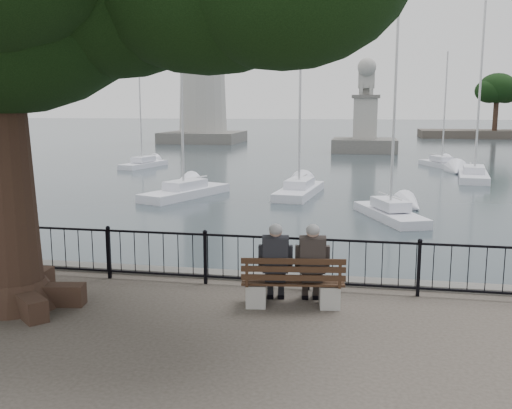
% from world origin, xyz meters
% --- Properties ---
extents(harbor, '(260.00, 260.00, 1.20)m').
position_xyz_m(harbor, '(0.00, 3.00, -0.50)').
color(harbor, '#585653').
rests_on(harbor, ground).
extents(railing, '(22.06, 0.06, 1.00)m').
position_xyz_m(railing, '(0.00, 2.50, 0.56)').
color(railing, black).
rests_on(railing, ground).
extents(bench, '(1.81, 0.76, 0.92)m').
position_xyz_m(bench, '(0.83, 1.53, 0.32)').
color(bench, '#9C988A').
rests_on(bench, ground).
extents(person_left, '(0.46, 0.76, 1.47)m').
position_xyz_m(person_left, '(0.52, 1.59, 0.67)').
color(person_left, black).
rests_on(person_left, ground).
extents(person_right, '(0.46, 0.76, 1.47)m').
position_xyz_m(person_right, '(1.14, 1.67, 0.67)').
color(person_right, black).
rests_on(person_right, ground).
extents(lighthouse, '(9.40, 9.40, 28.96)m').
position_xyz_m(lighthouse, '(-18.00, 62.00, 11.14)').
color(lighthouse, '#585653').
rests_on(lighthouse, ground).
extents(lion_monument, '(6.23, 6.23, 9.13)m').
position_xyz_m(lion_monument, '(2.00, 49.93, 1.31)').
color(lion_monument, '#585653').
rests_on(lion_monument, ground).
extents(sailboat_a, '(3.41, 5.65, 10.04)m').
position_xyz_m(sailboat_a, '(-6.67, 18.95, -0.70)').
color(sailboat_a, silver).
rests_on(sailboat_a, ground).
extents(sailboat_b, '(2.12, 5.61, 10.85)m').
position_xyz_m(sailboat_b, '(-1.18, 20.56, -0.68)').
color(sailboat_b, silver).
rests_on(sailboat_b, ground).
extents(sailboat_c, '(2.91, 4.74, 8.98)m').
position_xyz_m(sailboat_c, '(3.06, 15.06, -0.70)').
color(sailboat_c, silver).
rests_on(sailboat_c, ground).
extents(sailboat_d, '(2.45, 6.09, 10.71)m').
position_xyz_m(sailboat_d, '(8.62, 28.80, -0.69)').
color(sailboat_d, silver).
rests_on(sailboat_d, ground).
extents(sailboat_e, '(2.25, 4.87, 9.64)m').
position_xyz_m(sailboat_e, '(-14.04, 31.92, -0.69)').
color(sailboat_e, silver).
rests_on(sailboat_e, ground).
extents(sailboat_g, '(2.96, 4.87, 8.50)m').
position_xyz_m(sailboat_g, '(7.66, 36.25, -0.72)').
color(sailboat_g, silver).
rests_on(sailboat_g, ground).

